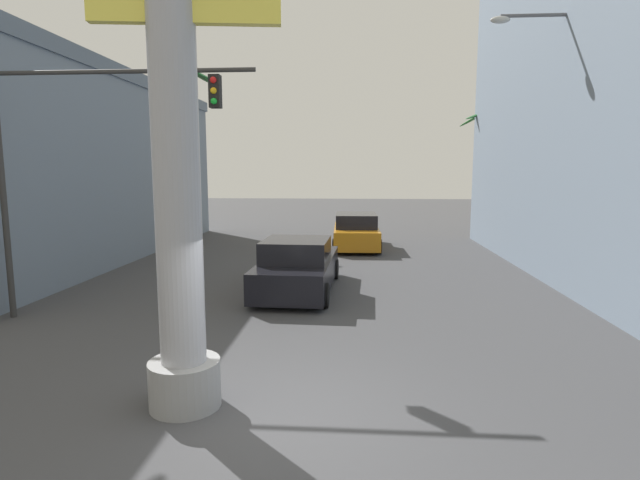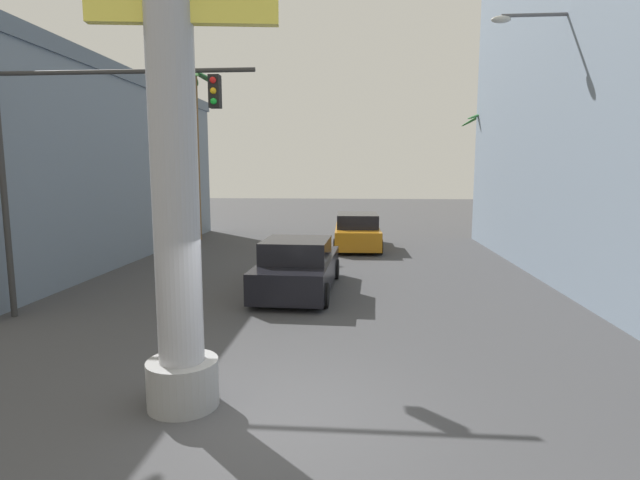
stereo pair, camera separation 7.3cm
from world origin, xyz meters
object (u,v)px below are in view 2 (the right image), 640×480
Objects in this scene: traffic_light_mast at (80,142)px; car_lead at (298,267)px; street_lamp at (563,125)px; palm_tree_far_right at (492,161)px; palm_tree_far_left at (194,129)px; neon_sign_pole at (170,39)px; car_far at (357,232)px.

traffic_light_mast reaches higher than car_lead.
palm_tree_far_right is at bearing 85.83° from street_lamp.
palm_tree_far_right is at bearing 6.49° from palm_tree_far_left.
street_lamp is 12.91m from traffic_light_mast.
car_lead is at bearing 33.78° from traffic_light_mast.
street_lamp is at bearing 19.47° from traffic_light_mast.
traffic_light_mast is at bearing -160.53° from street_lamp.
traffic_light_mast is at bearing -82.08° from palm_tree_far_left.
car_lead is (0.82, 7.18, -4.52)m from neon_sign_pole.
palm_tree_far_right is at bearing 55.47° from car_lead.
street_lamp is at bearing -50.07° from car_far.
car_lead and car_far have the same top height.
palm_tree_far_left is (-14.05, 9.27, 0.74)m from street_lamp.
palm_tree_far_right is at bearing 29.69° from car_far.
traffic_light_mast is 1.26× the size of car_far.
street_lamp is 0.95× the size of palm_tree_far_left.
traffic_light_mast reaches higher than car_far.
palm_tree_far_right is at bearing 49.66° from traffic_light_mast.
neon_sign_pole reaches higher than traffic_light_mast.
neon_sign_pole is at bearing -115.43° from palm_tree_far_right.
traffic_light_mast is at bearing -146.22° from car_lead.
street_lamp is 1.32× the size of traffic_light_mast.
neon_sign_pole is 1.80× the size of traffic_light_mast.
palm_tree_far_left is (-8.10, 2.16, 4.79)m from car_far.
palm_tree_far_left is at bearing 146.58° from street_lamp.
car_lead is at bearing -58.50° from palm_tree_far_left.
palm_tree_far_left is (-5.63, 17.70, 0.31)m from neon_sign_pole.
neon_sign_pole reaches higher than car_lead.
palm_tree_far_left reaches higher than traffic_light_mast.
neon_sign_pole is at bearing -96.51° from car_lead.
street_lamp is 16.85m from palm_tree_far_left.
car_far is at bearing -150.31° from palm_tree_far_right.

